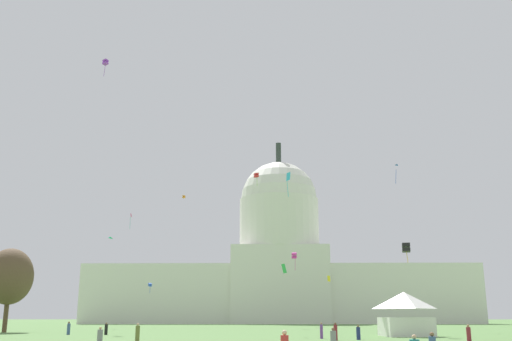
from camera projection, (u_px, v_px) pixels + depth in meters
capitol_building at (280, 268)px, 187.92m from camera, size 123.48×26.24×60.15m
event_tent at (405, 314)px, 71.09m from camera, size 6.09×7.15×5.33m
tree_west_mid at (10, 277)px, 89.22m from camera, size 7.50×8.75×12.69m
person_grey_aisle_center at (333, 340)px, 41.82m from camera, size 0.45×0.45×1.62m
person_olive_front_right at (138, 333)px, 54.46m from camera, size 0.54×0.54×1.79m
person_black_back_left at (106, 329)px, 76.18m from camera, size 0.59×0.59×1.58m
person_maroon_deep_crowd at (336, 332)px, 58.83m from camera, size 0.54×0.54×1.78m
person_navy_mid_left at (358, 333)px, 60.48m from camera, size 0.57×0.57×1.52m
person_denim_front_center at (69, 329)px, 77.01m from camera, size 0.54×0.54×1.70m
person_grey_mid_right at (100, 337)px, 49.82m from camera, size 0.57×0.57×1.52m
person_maroon_mid_center at (469, 334)px, 56.01m from camera, size 0.60×0.60×1.63m
person_purple_edge_west at (321, 331)px, 63.35m from camera, size 0.46×0.46×1.73m
kite_blue_low at (150, 285)px, 127.15m from camera, size 0.90×0.91×2.19m
kite_turquoise_low at (113, 241)px, 120.04m from camera, size 1.58×1.97×0.43m
kite_green_low at (284, 268)px, 72.86m from camera, size 0.71×0.73×1.18m
kite_red_mid at (256, 175)px, 135.37m from camera, size 1.30×1.27×3.03m
kite_yellow_low at (329, 279)px, 140.08m from camera, size 0.71×1.21×1.50m
kite_violet_high at (105, 62)px, 116.14m from camera, size 1.23×1.20×3.63m
kite_orange_mid at (184, 197)px, 139.43m from camera, size 0.73×0.71×0.70m
kite_pink_mid at (131, 218)px, 157.95m from camera, size 0.49×0.73×4.31m
kite_black_low at (406, 248)px, 72.65m from camera, size 1.12×1.16×2.48m
kite_magenta_low at (294, 256)px, 134.45m from camera, size 1.34×1.41×4.20m
kite_cyan_mid at (288, 178)px, 88.94m from camera, size 0.67×0.90×3.89m
kite_blue_mid at (395, 168)px, 106.22m from camera, size 0.95×1.36×3.36m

